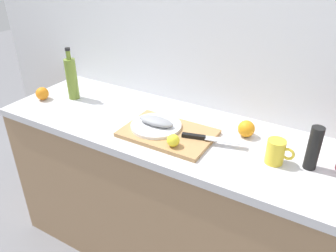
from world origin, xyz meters
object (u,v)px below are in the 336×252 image
olive_oil_bottle (72,78)px  orange_0 (42,94)px  chef_knife (205,138)px  cutting_board (168,133)px  fish_fillet (156,121)px  coffee_mug_0 (276,152)px  white_plate (156,126)px  pepper_mill (314,148)px  lemon_0 (173,140)px

olive_oil_bottle → orange_0: size_ratio=4.08×
chef_knife → cutting_board: bearing=172.0°
fish_fillet → coffee_mug_0: size_ratio=1.59×
white_plate → pepper_mill: size_ratio=1.31×
cutting_board → pepper_mill: size_ratio=2.27×
fish_fillet → coffee_mug_0: (0.58, 0.02, 0.00)m
chef_knife → coffee_mug_0: 0.32m
chef_knife → orange_0: orange_0 is taller
white_plate → pepper_mill: bearing=4.8°
lemon_0 → white_plate: bearing=145.6°
olive_oil_bottle → pepper_mill: 1.34m
fish_fillet → lemon_0: size_ratio=3.23×
chef_knife → white_plate: bearing=168.1°
pepper_mill → lemon_0: bearing=-163.2°
white_plate → chef_knife: 0.26m
white_plate → orange_0: size_ratio=3.35×
white_plate → chef_knife: size_ratio=0.87×
olive_oil_bottle → lemon_0: bearing=-13.7°
white_plate → olive_oil_bottle: 0.64m
coffee_mug_0 → pepper_mill: (0.13, 0.04, 0.04)m
cutting_board → chef_knife: chef_knife is taller
coffee_mug_0 → orange_0: coffee_mug_0 is taller
olive_oil_bottle → coffee_mug_0: bearing=-2.9°
chef_knife → olive_oil_bottle: olive_oil_bottle is taller
lemon_0 → orange_0: 0.93m
cutting_board → orange_0: (-0.84, -0.02, 0.03)m
fish_fillet → cutting_board: bearing=-6.7°
coffee_mug_0 → pepper_mill: bearing=15.3°
white_plate → olive_oil_bottle: size_ratio=0.82×
white_plate → pepper_mill: pepper_mill is taller
cutting_board → lemon_0: 0.14m
chef_knife → orange_0: (-1.03, -0.04, 0.01)m
white_plate → fish_fillet: 0.03m
olive_oil_bottle → pepper_mill: size_ratio=1.59×
olive_oil_bottle → coffee_mug_0: size_ratio=2.58×
coffee_mug_0 → orange_0: 1.35m
cutting_board → white_plate: bearing=173.3°
coffee_mug_0 → orange_0: bearing=-178.0°
white_plate → olive_oil_bottle: bearing=172.4°
chef_knife → orange_0: 1.03m
cutting_board → fish_fillet: (-0.07, 0.01, 0.04)m
chef_knife → pepper_mill: (0.45, 0.05, 0.07)m
white_plate → fish_fillet: bearing=0.0°
olive_oil_bottle → orange_0: (-0.14, -0.11, -0.09)m
fish_fillet → olive_oil_bottle: 0.63m
chef_knife → orange_0: bearing=167.2°
lemon_0 → cutting_board: bearing=130.5°
white_plate → chef_knife: chef_knife is taller
fish_fillet → olive_oil_bottle: size_ratio=0.62×
fish_fillet → pepper_mill: size_ratio=0.98×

